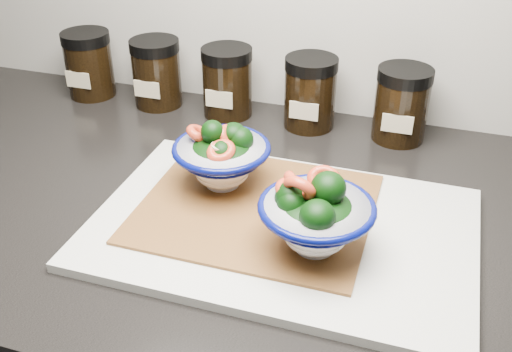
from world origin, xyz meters
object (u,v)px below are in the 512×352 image
(spice_jar_c, at_px, (227,82))
(spice_jar_e, at_px, (401,104))
(bowl_right, at_px, (315,217))
(cutting_board, at_px, (282,228))
(spice_jar_a, at_px, (89,64))
(spice_jar_b, at_px, (157,73))
(bowl_left, at_px, (222,158))
(spice_jar_d, at_px, (310,93))

(spice_jar_c, distance_m, spice_jar_e, 0.28)
(bowl_right, bearing_deg, cutting_board, 141.52)
(spice_jar_a, height_order, spice_jar_b, same)
(spice_jar_a, bearing_deg, bowl_left, -34.63)
(cutting_board, xyz_separation_m, bowl_right, (0.05, -0.04, 0.05))
(bowl_left, xyz_separation_m, spice_jar_c, (-0.08, 0.23, 0.00))
(spice_jar_a, relative_size, spice_jar_e, 1.00)
(spice_jar_a, bearing_deg, spice_jar_c, 0.00)
(spice_jar_a, relative_size, spice_jar_d, 1.00)
(bowl_left, distance_m, spice_jar_d, 0.24)
(spice_jar_b, relative_size, spice_jar_e, 1.00)
(bowl_left, relative_size, bowl_right, 0.98)
(bowl_left, xyz_separation_m, spice_jar_d, (0.06, 0.23, 0.00))
(cutting_board, distance_m, spice_jar_a, 0.52)
(bowl_right, relative_size, spice_jar_a, 1.14)
(spice_jar_b, distance_m, spice_jar_c, 0.13)
(spice_jar_b, bearing_deg, spice_jar_e, 0.00)
(spice_jar_e, bearing_deg, bowl_right, -100.17)
(cutting_board, xyz_separation_m, spice_jar_d, (-0.04, 0.29, 0.05))
(cutting_board, relative_size, bowl_left, 3.57)
(bowl_right, bearing_deg, spice_jar_a, 145.85)
(spice_jar_a, bearing_deg, spice_jar_b, 0.00)
(cutting_board, distance_m, spice_jar_e, 0.31)
(bowl_right, distance_m, spice_jar_b, 0.47)
(cutting_board, xyz_separation_m, spice_jar_e, (0.10, 0.29, 0.05))
(bowl_right, distance_m, spice_jar_a, 0.57)
(spice_jar_c, xyz_separation_m, spice_jar_d, (0.14, 0.00, 0.00))
(cutting_board, relative_size, spice_jar_d, 3.98)
(spice_jar_b, distance_m, spice_jar_d, 0.26)
(cutting_board, relative_size, spice_jar_b, 3.98)
(bowl_left, bearing_deg, cutting_board, -30.13)
(spice_jar_c, bearing_deg, spice_jar_b, 180.00)
(bowl_left, distance_m, bowl_right, 0.17)
(spice_jar_a, bearing_deg, spice_jar_e, 0.00)
(spice_jar_d, bearing_deg, spice_jar_c, 180.00)
(spice_jar_a, distance_m, spice_jar_b, 0.13)
(spice_jar_d, bearing_deg, cutting_board, -82.70)
(spice_jar_b, bearing_deg, spice_jar_d, 0.00)
(bowl_left, relative_size, spice_jar_d, 1.12)
(spice_jar_c, relative_size, spice_jar_d, 1.00)
(cutting_board, bearing_deg, spice_jar_d, 97.30)
(bowl_right, relative_size, spice_jar_e, 1.14)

